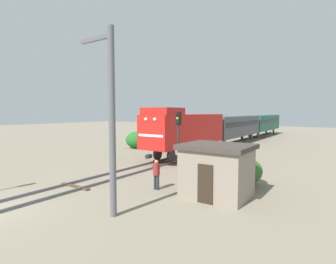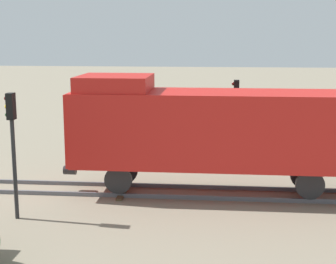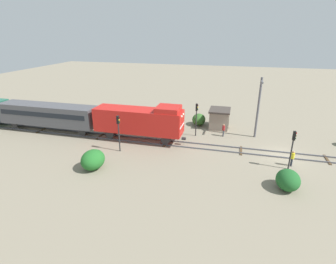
% 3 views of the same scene
% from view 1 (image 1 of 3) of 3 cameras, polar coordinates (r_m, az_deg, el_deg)
% --- Properties ---
extents(locomotive, '(2.90, 11.60, 4.60)m').
position_cam_1_polar(locomotive, '(25.39, 3.71, 0.70)').
color(locomotive, red).
rests_on(locomotive, railway_track).
extents(passenger_car_leading, '(2.84, 14.00, 3.66)m').
position_cam_1_polar(passenger_car_leading, '(37.46, 14.26, 1.38)').
color(passenger_car_leading, '#4C4C51').
rests_on(passenger_car_leading, railway_track).
extents(passenger_car_trailing, '(2.84, 14.00, 3.66)m').
position_cam_1_polar(passenger_car_trailing, '(51.39, 19.95, 2.02)').
color(passenger_car_trailing, '#26604C').
rests_on(passenger_car_trailing, railway_track).
extents(traffic_signal_mid, '(0.32, 0.34, 4.42)m').
position_cam_1_polar(traffic_signal_mid, '(18.02, 2.26, 0.13)').
color(traffic_signal_mid, '#262628').
rests_on(traffic_signal_mid, ground).
extents(traffic_signal_far, '(0.32, 0.34, 4.31)m').
position_cam_1_polar(traffic_signal_far, '(28.37, -1.27, 1.53)').
color(traffic_signal_far, '#262628').
rests_on(traffic_signal_far, ground).
extents(worker_by_signal, '(0.38, 0.38, 1.70)m').
position_cam_1_polar(worker_by_signal, '(14.97, -2.53, -8.74)').
color(worker_by_signal, '#262B38').
rests_on(worker_by_signal, ground).
extents(catenary_mast, '(1.94, 0.28, 7.86)m').
position_cam_1_polar(catenary_mast, '(11.06, -12.32, 3.15)').
color(catenary_mast, '#595960').
rests_on(catenary_mast, ground).
extents(relay_hut, '(3.50, 2.90, 2.74)m').
position_cam_1_polar(relay_hut, '(13.93, 10.56, -8.14)').
color(relay_hut, gray).
rests_on(relay_hut, ground).
extents(bush_near, '(2.36, 1.93, 1.72)m').
position_cam_1_polar(bush_near, '(16.66, 15.87, -8.04)').
color(bush_near, '#326026').
rests_on(bush_near, ground).
extents(bush_far, '(2.75, 2.25, 2.00)m').
position_cam_1_polar(bush_far, '(32.03, -6.94, -1.75)').
color(bush_far, '#226626').
rests_on(bush_far, ground).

